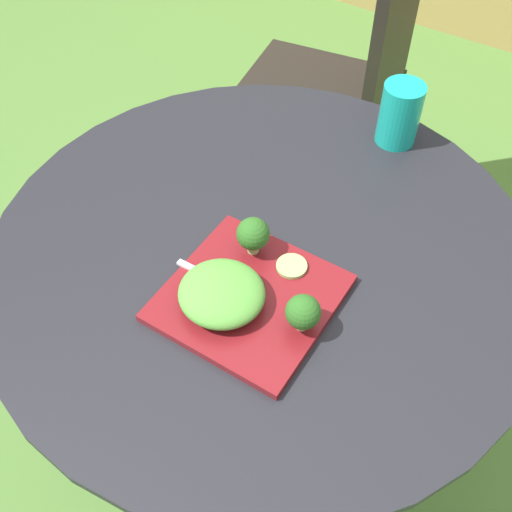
{
  "coord_description": "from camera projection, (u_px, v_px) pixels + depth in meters",
  "views": [
    {
      "loc": [
        0.35,
        -0.58,
        1.51
      ],
      "look_at": [
        0.02,
        -0.05,
        0.77
      ],
      "focal_mm": 43.09,
      "sensor_mm": 36.0,
      "label": 1
    }
  ],
  "objects": [
    {
      "name": "broccoli_floret_1",
      "position": [
        254.0,
        235.0,
        0.97
      ],
      "size": [
        0.05,
        0.05,
        0.07
      ],
      "color": "#99B770",
      "rests_on": "salad_plate"
    },
    {
      "name": "patio_chair",
      "position": [
        347.0,
        77.0,
        1.7
      ],
      "size": [
        0.5,
        0.5,
        0.9
      ],
      "color": "black",
      "rests_on": "ground_plane"
    },
    {
      "name": "patio_table",
      "position": [
        261.0,
        330.0,
        1.22
      ],
      "size": [
        0.92,
        0.92,
        0.73
      ],
      "color": "black",
      "rests_on": "ground_plane"
    },
    {
      "name": "salad_plate",
      "position": [
        249.0,
        298.0,
        0.95
      ],
      "size": [
        0.25,
        0.25,
        0.01
      ],
      "primitive_type": "cube",
      "color": "maroon",
      "rests_on": "patio_table"
    },
    {
      "name": "drinking_glass",
      "position": [
        399.0,
        117.0,
        1.16
      ],
      "size": [
        0.08,
        0.08,
        0.12
      ],
      "color": "#149989",
      "rests_on": "patio_table"
    },
    {
      "name": "cucumber_slice_0",
      "position": [
        292.0,
        266.0,
        0.98
      ],
      "size": [
        0.05,
        0.05,
        0.01
      ],
      "primitive_type": "cylinder",
      "color": "#8EB766",
      "rests_on": "salad_plate"
    },
    {
      "name": "lettuce_mound",
      "position": [
        222.0,
        293.0,
        0.92
      ],
      "size": [
        0.13,
        0.13,
        0.05
      ],
      "primitive_type": "ellipsoid",
      "color": "#519338",
      "rests_on": "salad_plate"
    },
    {
      "name": "fork",
      "position": [
        227.0,
        285.0,
        0.95
      ],
      "size": [
        0.15,
        0.02,
        0.0
      ],
      "color": "silver",
      "rests_on": "salad_plate"
    },
    {
      "name": "broccoli_floret_0",
      "position": [
        303.0,
        312.0,
        0.88
      ],
      "size": [
        0.05,
        0.05,
        0.06
      ],
      "color": "#99B770",
      "rests_on": "salad_plate"
    },
    {
      "name": "ground_plane",
      "position": [
        260.0,
        432.0,
        1.59
      ],
      "size": [
        12.0,
        12.0,
        0.0
      ],
      "primitive_type": "plane",
      "color": "#4C7533"
    }
  ]
}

